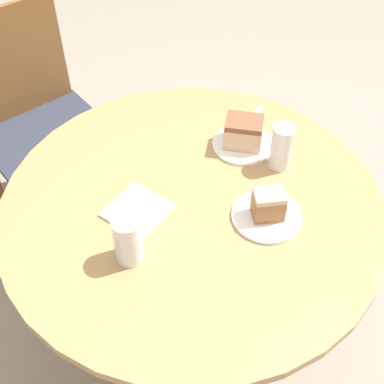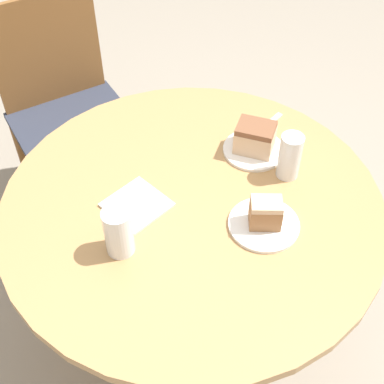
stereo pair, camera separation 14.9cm
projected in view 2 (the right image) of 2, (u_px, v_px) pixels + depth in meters
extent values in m
plane|color=gray|center=(192.00, 330.00, 2.05)|extent=(8.00, 8.00, 0.00)
cylinder|color=tan|center=(192.00, 328.00, 2.04)|extent=(0.59, 0.59, 0.03)
cylinder|color=tan|center=(192.00, 276.00, 1.79)|extent=(0.10, 0.10, 0.68)
cylinder|color=tan|center=(192.00, 205.00, 1.53)|extent=(1.09, 1.09, 0.03)
cylinder|color=brown|center=(52.00, 210.00, 2.19)|extent=(0.04, 0.04, 0.42)
cylinder|color=brown|center=(145.00, 172.00, 2.34)|extent=(0.04, 0.04, 0.42)
cylinder|color=brown|center=(22.00, 155.00, 2.42)|extent=(0.04, 0.04, 0.42)
cylinder|color=brown|center=(109.00, 125.00, 2.57)|extent=(0.04, 0.04, 0.42)
cube|color=#2D3342|center=(75.00, 125.00, 2.22)|extent=(0.51, 0.47, 0.03)
cube|color=brown|center=(46.00, 50.00, 2.16)|extent=(0.45, 0.06, 0.47)
cylinder|color=white|center=(254.00, 150.00, 1.66)|extent=(0.19, 0.19, 0.01)
cylinder|color=white|center=(264.00, 224.00, 1.45)|extent=(0.19, 0.19, 0.01)
cube|color=beige|center=(255.00, 140.00, 1.63)|extent=(0.14, 0.15, 0.07)
cube|color=brown|center=(256.00, 128.00, 1.60)|extent=(0.14, 0.14, 0.02)
cube|color=#9E6B42|center=(265.00, 215.00, 1.42)|extent=(0.10, 0.10, 0.07)
cube|color=beige|center=(267.00, 204.00, 1.39)|extent=(0.10, 0.10, 0.02)
cylinder|color=silver|center=(119.00, 235.00, 1.36)|extent=(0.07, 0.07, 0.11)
cylinder|color=white|center=(119.00, 232.00, 1.35)|extent=(0.07, 0.07, 0.14)
cylinder|color=silver|center=(289.00, 163.00, 1.56)|extent=(0.06, 0.06, 0.10)
cylinder|color=white|center=(290.00, 156.00, 1.54)|extent=(0.07, 0.07, 0.14)
cube|color=silver|center=(137.00, 205.00, 1.50)|extent=(0.18, 0.18, 0.01)
cube|color=silver|center=(265.00, 127.00, 1.74)|extent=(0.18, 0.06, 0.00)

